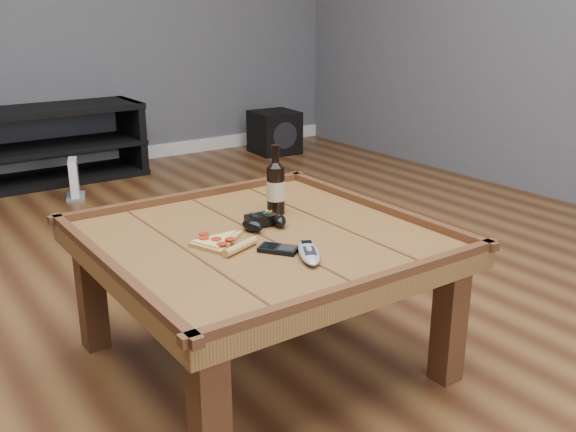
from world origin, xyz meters
TOP-DOWN VIEW (x-y plane):
  - ground at (0.00, 0.00)m, footprint 6.00×6.00m
  - baseboard at (0.00, 2.99)m, footprint 5.00×0.02m
  - coffee_table at (0.00, 0.00)m, footprint 1.03×1.03m
  - media_console at (0.00, 2.75)m, footprint 1.40×0.45m
  - beer_bottle at (0.16, 0.16)m, footprint 0.06×0.06m
  - game_controller at (0.05, 0.05)m, footprint 0.17×0.12m
  - pizza_slice at (-0.15, -0.01)m, footprint 0.23×0.28m
  - smartphone at (-0.03, -0.15)m, footprint 0.12×0.13m
  - remote_control at (0.01, -0.23)m, footprint 0.14×0.20m
  - subwoofer at (1.80, 2.61)m, footprint 0.36×0.36m
  - game_console at (0.09, 2.26)m, footprint 0.16×0.22m

SIDE VIEW (x-z plane):
  - ground at x=0.00m, z-range 0.00..0.00m
  - baseboard at x=0.00m, z-range 0.00..0.10m
  - game_console at x=0.09m, z-range -0.01..0.23m
  - subwoofer at x=1.80m, z-range 0.00..0.33m
  - media_console at x=0.00m, z-range 0.00..0.50m
  - coffee_table at x=0.00m, z-range 0.15..0.63m
  - smartphone at x=-0.03m, z-range 0.45..0.47m
  - pizza_slice at x=-0.15m, z-range 0.45..0.47m
  - remote_control at x=0.01m, z-range 0.45..0.48m
  - game_controller at x=0.05m, z-range 0.45..0.49m
  - beer_bottle at x=0.16m, z-range 0.43..0.67m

